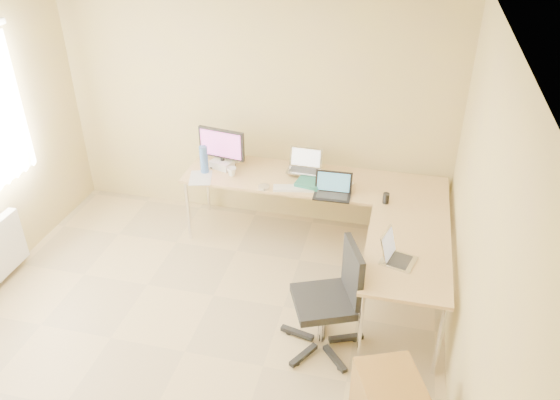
% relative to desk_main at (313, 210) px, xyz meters
% --- Properties ---
extents(floor, '(4.50, 4.50, 0.00)m').
position_rel_desk_main_xyz_m(floor, '(-0.72, -1.85, -0.36)').
color(floor, tan).
rests_on(floor, ground).
extents(ceiling, '(4.50, 4.50, 0.00)m').
position_rel_desk_main_xyz_m(ceiling, '(-0.72, -1.85, 2.24)').
color(ceiling, white).
rests_on(ceiling, ground).
extents(wall_back, '(4.50, 0.00, 4.50)m').
position_rel_desk_main_xyz_m(wall_back, '(-0.72, 0.40, 0.93)').
color(wall_back, tan).
rests_on(wall_back, ground).
extents(wall_right, '(0.00, 4.50, 4.50)m').
position_rel_desk_main_xyz_m(wall_right, '(1.38, -1.85, 0.93)').
color(wall_right, tan).
rests_on(wall_right, ground).
extents(desk_main, '(2.65, 0.70, 0.73)m').
position_rel_desk_main_xyz_m(desk_main, '(0.00, 0.00, 0.00)').
color(desk_main, tan).
rests_on(desk_main, ground).
extents(desk_return, '(0.70, 1.30, 0.73)m').
position_rel_desk_main_xyz_m(desk_return, '(0.98, -1.00, 0.00)').
color(desk_return, tan).
rests_on(desk_return, ground).
extents(monitor, '(0.53, 0.24, 0.43)m').
position_rel_desk_main_xyz_m(monitor, '(-0.98, 0.04, 0.58)').
color(monitor, black).
rests_on(monitor, desk_main).
extents(book_stack, '(0.30, 0.37, 0.06)m').
position_rel_desk_main_xyz_m(book_stack, '(-0.01, -0.09, 0.39)').
color(book_stack, '#1F5F51').
rests_on(book_stack, desk_main).
extents(laptop_center, '(0.34, 0.26, 0.22)m').
position_rel_desk_main_xyz_m(laptop_center, '(-0.12, 0.05, 0.53)').
color(laptop_center, '#A6A6A6').
rests_on(laptop_center, desk_main).
extents(laptop_black, '(0.36, 0.27, 0.22)m').
position_rel_desk_main_xyz_m(laptop_black, '(0.23, -0.29, 0.48)').
color(laptop_black, black).
rests_on(laptop_black, desk_main).
extents(keyboard, '(0.46, 0.21, 0.02)m').
position_rel_desk_main_xyz_m(keyboard, '(-0.14, -0.24, 0.38)').
color(keyboard, silver).
rests_on(keyboard, desk_main).
extents(mouse, '(0.12, 0.08, 0.04)m').
position_rel_desk_main_xyz_m(mouse, '(0.35, -0.03, 0.39)').
color(mouse, white).
rests_on(mouse, desk_main).
extents(mug, '(0.12, 0.12, 0.09)m').
position_rel_desk_main_xyz_m(mug, '(-0.83, -0.11, 0.41)').
color(mug, white).
rests_on(mug, desk_main).
extents(cd_stack, '(0.13, 0.13, 0.03)m').
position_rel_desk_main_xyz_m(cd_stack, '(-0.45, -0.30, 0.38)').
color(cd_stack, white).
rests_on(cd_stack, desk_main).
extents(water_bottle, '(0.11, 0.11, 0.29)m').
position_rel_desk_main_xyz_m(water_bottle, '(-1.13, -0.12, 0.51)').
color(water_bottle, '#436BAC').
rests_on(water_bottle, desk_main).
extents(papers, '(0.29, 0.36, 0.01)m').
position_rel_desk_main_xyz_m(papers, '(-1.13, -0.24, 0.37)').
color(papers, silver).
rests_on(papers, desk_main).
extents(white_box, '(0.26, 0.22, 0.08)m').
position_rel_desk_main_xyz_m(white_box, '(-0.99, 0.03, 0.40)').
color(white_box, white).
rests_on(white_box, desk_main).
extents(desk_fan, '(0.26, 0.26, 0.29)m').
position_rel_desk_main_xyz_m(desk_fan, '(-0.89, 0.20, 0.51)').
color(desk_fan, white).
rests_on(desk_fan, desk_main).
extents(black_cup, '(0.08, 0.08, 0.10)m').
position_rel_desk_main_xyz_m(black_cup, '(0.74, -0.30, 0.42)').
color(black_cup, black).
rests_on(black_cup, desk_main).
extents(laptop_return, '(0.36, 0.31, 0.20)m').
position_rel_desk_main_xyz_m(laptop_return, '(0.90, -1.18, 0.47)').
color(laptop_return, silver).
rests_on(laptop_return, desk_return).
extents(office_chair, '(0.78, 0.78, 0.99)m').
position_rel_desk_main_xyz_m(office_chair, '(0.36, -1.51, 0.14)').
color(office_chair, black).
rests_on(office_chair, ground).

